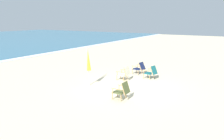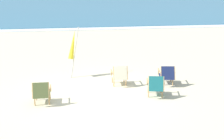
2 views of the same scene
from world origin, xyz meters
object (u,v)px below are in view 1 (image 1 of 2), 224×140
Objects in this scene: beach_chair_back_left at (151,72)px; umbrella_furled_yellow at (88,60)px; beach_chair_far_center at (124,73)px; beach_chair_back_right at (122,90)px; beach_chair_mid_center at (139,68)px.

umbrella_furled_yellow is (-2.83, 2.46, 0.92)m from beach_chair_back_left.
beach_chair_back_left is 0.39× the size of umbrella_furled_yellow.
beach_chair_far_center is at bearing -35.75° from umbrella_furled_yellow.
beach_chair_back_right reaches higher than beach_chair_back_left.
beach_chair_back_right is (-3.89, -0.17, 0.00)m from beach_chair_back_left.
beach_chair_far_center is 1.00× the size of beach_chair_back_right.
umbrella_furled_yellow reaches higher than beach_chair_back_right.
beach_chair_far_center is 1.01× the size of beach_chair_mid_center.
beach_chair_back_left is at bearing -48.11° from beach_chair_far_center.
beach_chair_back_left is 3.86m from umbrella_furled_yellow.
beach_chair_far_center is at bearing 26.42° from beach_chair_back_right.
beach_chair_far_center reaches higher than beach_chair_mid_center.
umbrella_furled_yellow is (-3.54, 1.39, 0.92)m from beach_chair_mid_center.
umbrella_furled_yellow is at bearing 138.90° from beach_chair_back_left.
beach_chair_back_right is at bearing -164.83° from beach_chair_mid_center.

